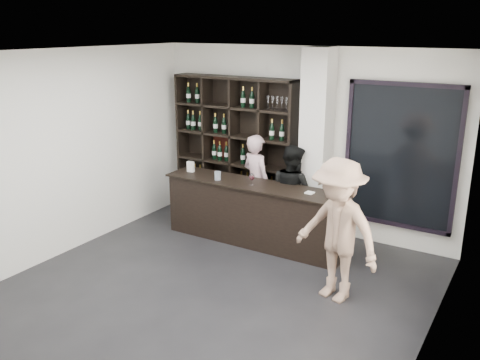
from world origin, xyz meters
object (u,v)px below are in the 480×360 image
Objects in this scene: taster_black at (292,193)px; customer at (337,231)px; wine_shelf at (235,149)px; taster_pink at (256,182)px; tasting_counter at (254,214)px.

customer is at bearing 154.31° from taster_black.
wine_shelf reaches higher than taster_pink.
tasting_counter is 1.92m from customer.
wine_shelf is 1.38m from tasting_counter.
customer is (1.64, -0.90, 0.40)m from tasting_counter.
taster_black is (0.40, 0.45, 0.27)m from tasting_counter.
taster_pink reaches higher than taster_black.
wine_shelf is at bearing -4.76° from taster_pink.
customer is at bearing 162.92° from taster_pink.
taster_black is (0.69, -0.11, -0.03)m from taster_pink.
customer is (2.50, -1.72, -0.32)m from wine_shelf.
wine_shelf is 1.61× the size of taster_black.
customer reaches higher than taster_pink.
taster_black is at bearing -16.36° from wine_shelf.
wine_shelf is at bearing 160.93° from customer.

